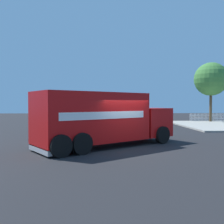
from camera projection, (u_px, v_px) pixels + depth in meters
ground_plane at (128, 148)px, 13.09m from camera, size 100.00×100.00×0.00m
delivery_truck at (104, 119)px, 13.66m from camera, size 8.01×6.65×2.90m
picket_fence_run at (213, 117)px, 32.51m from camera, size 6.04×0.05×0.95m
shade_tree_near at (211, 79)px, 31.29m from camera, size 4.10×4.10×7.30m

